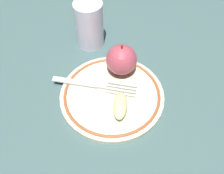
% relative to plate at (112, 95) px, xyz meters
% --- Properties ---
extents(ground_plane, '(2.00, 2.00, 0.00)m').
position_rel_plate_xyz_m(ground_plane, '(0.02, 0.02, -0.01)').
color(ground_plane, '#3F5B5B').
extents(plate, '(0.21, 0.21, 0.01)m').
position_rel_plate_xyz_m(plate, '(0.00, 0.00, 0.00)').
color(plate, beige).
rests_on(plate, ground_plane).
extents(apple_red_whole, '(0.06, 0.06, 0.07)m').
position_rel_plate_xyz_m(apple_red_whole, '(0.00, -0.06, 0.04)').
color(apple_red_whole, '#B34455').
rests_on(apple_red_whole, plate).
extents(apple_slice_front, '(0.04, 0.07, 0.02)m').
position_rel_plate_xyz_m(apple_slice_front, '(-0.03, 0.03, 0.02)').
color(apple_slice_front, beige).
rests_on(apple_slice_front, plate).
extents(fork, '(0.18, 0.04, 0.00)m').
position_rel_plate_xyz_m(fork, '(0.05, -0.01, 0.01)').
color(fork, silver).
rests_on(fork, plate).
extents(drinking_glass, '(0.06, 0.06, 0.11)m').
position_rel_plate_xyz_m(drinking_glass, '(0.10, -0.14, 0.05)').
color(drinking_glass, silver).
rests_on(drinking_glass, ground_plane).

